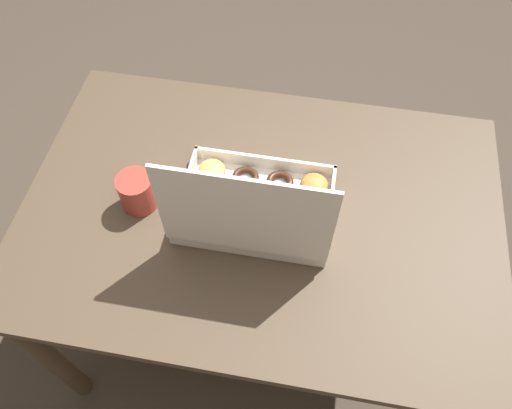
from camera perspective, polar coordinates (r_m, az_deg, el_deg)
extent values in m
plane|color=#42382D|center=(1.88, 0.40, -12.44)|extent=(8.00, 8.00, 0.00)
cube|color=#4C3D2D|center=(1.25, 0.59, -0.94)|extent=(1.19, 0.81, 0.03)
cylinder|color=#4C3D2D|center=(1.80, 19.90, -0.07)|extent=(0.06, 0.06, 0.69)
cylinder|color=#4C3D2D|center=(1.86, -14.44, 4.84)|extent=(0.06, 0.06, 0.69)
cylinder|color=#4C3D2D|center=(1.59, -22.58, -15.81)|extent=(0.06, 0.06, 0.69)
cube|color=silver|center=(1.23, 0.00, -0.46)|extent=(0.37, 0.26, 0.01)
cube|color=white|center=(1.29, 1.00, 4.86)|extent=(0.37, 0.01, 0.04)
cube|color=white|center=(1.15, -1.12, -5.12)|extent=(0.37, 0.01, 0.04)
cube|color=white|center=(1.21, 8.39, -1.08)|extent=(0.01, 0.26, 0.04)
cube|color=white|center=(1.24, -8.16, 1.36)|extent=(0.01, 0.26, 0.04)
cube|color=white|center=(1.01, -1.34, -1.44)|extent=(0.37, 0.01, 0.26)
ellipsoid|color=#B77A38|center=(1.25, 6.65, 2.24)|extent=(0.07, 0.07, 0.04)
torus|color=#381E11|center=(1.26, 2.74, 2.55)|extent=(0.07, 0.07, 0.02)
torus|color=#381E11|center=(1.27, -1.22, 3.06)|extent=(0.07, 0.07, 0.02)
ellipsoid|color=tan|center=(1.28, -5.08, 3.89)|extent=(0.07, 0.07, 0.04)
torus|color=black|center=(1.22, 6.15, -1.03)|extent=(0.07, 0.07, 0.02)
ellipsoid|color=#9E6633|center=(1.21, 1.97, -0.01)|extent=(0.07, 0.07, 0.04)
torus|color=tan|center=(1.23, -1.88, 0.25)|extent=(0.07, 0.07, 0.02)
ellipsoid|color=#381E11|center=(1.24, -6.03, 0.91)|extent=(0.07, 0.07, 0.03)
torus|color=#381E11|center=(1.17, 5.43, -4.50)|extent=(0.07, 0.07, 0.02)
torus|color=white|center=(1.18, 1.49, -3.68)|extent=(0.07, 0.07, 0.02)
torus|color=white|center=(1.19, -2.79, -2.97)|extent=(0.07, 0.07, 0.02)
torus|color=#381E11|center=(1.20, -6.77, -2.37)|extent=(0.07, 0.07, 0.02)
cylinder|color=#A3382D|center=(1.24, -13.42, 1.41)|extent=(0.09, 0.09, 0.10)
cylinder|color=black|center=(1.20, -13.84, 2.61)|extent=(0.07, 0.07, 0.01)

